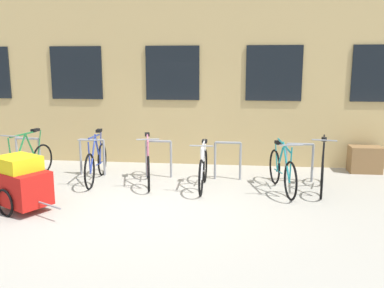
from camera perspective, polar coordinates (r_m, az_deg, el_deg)
The scene contains 11 objects.
ground_plane at distance 7.26m, azimuth -6.65°, elevation -8.55°, with size 42.00×42.00×0.00m, color #B2ADA0.
storefront_building at distance 12.55m, azimuth -0.82°, elevation 13.31°, with size 28.00×5.17×5.91m.
bike_rack at distance 8.94m, azimuth -4.66°, elevation -1.50°, with size 6.59×0.05×0.83m.
bicycle_pink at distance 8.51m, azimuth -6.14°, elevation -2.91°, with size 0.55×1.72×1.04m.
bicycle_black at distance 8.37m, azimuth 17.67°, elevation -3.72°, with size 0.48×1.61×1.11m.
bicycle_blue at distance 8.85m, azimuth -13.20°, elevation -2.55°, with size 0.44×1.80×1.08m.
bicycle_green at distance 9.44m, azimuth -21.94°, elevation -2.30°, with size 0.46×1.71×1.07m.
bicycle_white at distance 8.16m, azimuth 1.57°, elevation -3.54°, with size 0.44×1.67×0.97m.
bicycle_teal at distance 8.18m, azimuth 12.43°, elevation -3.69°, with size 0.49×1.77×1.03m.
bike_trailer at distance 7.45m, azimuth -22.67°, elevation -4.97°, with size 1.42×0.98×0.94m.
planter_box at distance 10.17m, azimuth 22.94°, elevation -1.99°, with size 0.70×0.44×0.60m, color olive.
Camera 1 is at (1.60, -6.67, 2.39)m, focal length 38.31 mm.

